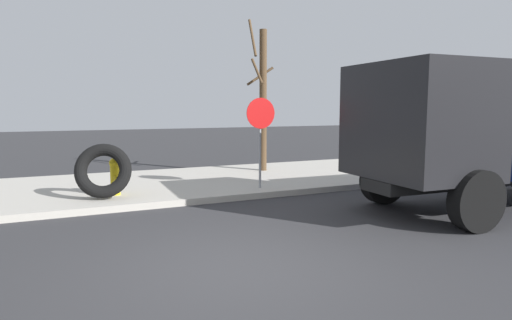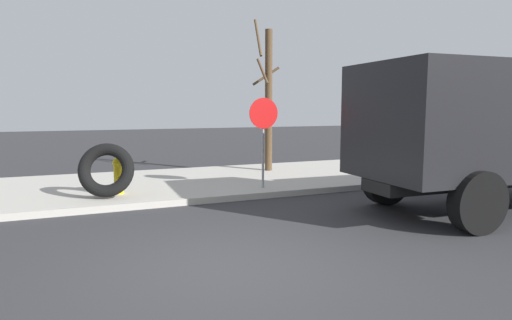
% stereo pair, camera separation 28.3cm
% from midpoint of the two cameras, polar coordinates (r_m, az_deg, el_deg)
% --- Properties ---
extents(ground_plane, '(80.00, 80.00, 0.00)m').
position_cam_midpoint_polar(ground_plane, '(6.11, -3.75, -13.89)').
color(ground_plane, '#2D2D30').
extents(sidewalk_curb, '(36.00, 5.00, 0.15)m').
position_cam_midpoint_polar(sidewalk_curb, '(12.19, -14.80, -3.27)').
color(sidewalk_curb, '#ADA89E').
rests_on(sidewalk_curb, ground).
extents(fire_hydrant, '(0.25, 0.56, 0.86)m').
position_cam_midpoint_polar(fire_hydrant, '(10.70, -18.52, -1.87)').
color(fire_hydrant, yellow).
rests_on(fire_hydrant, sidewalk_curb).
extents(loose_tire, '(1.36, 0.96, 1.25)m').
position_cam_midpoint_polar(loose_tire, '(10.31, -19.94, -1.32)').
color(loose_tire, black).
rests_on(loose_tire, sidewalk_curb).
extents(stop_sign, '(0.76, 0.08, 2.25)m').
position_cam_midpoint_polar(stop_sign, '(10.92, -0.17, 4.47)').
color(stop_sign, gray).
rests_on(stop_sign, sidewalk_curb).
extents(dump_truck_blue, '(7.09, 3.03, 3.00)m').
position_cam_midpoint_polar(dump_truck_blue, '(10.78, 28.66, 3.06)').
color(dump_truck_blue, '#1E3899').
rests_on(dump_truck_blue, ground).
extents(bare_tree, '(0.97, 0.89, 4.78)m').
position_cam_midpoint_polar(bare_tree, '(14.08, 0.27, 8.10)').
color(bare_tree, '#4C3823').
rests_on(bare_tree, sidewalk_curb).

